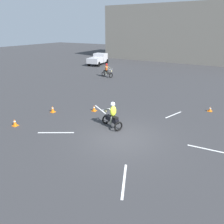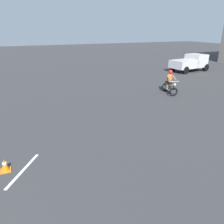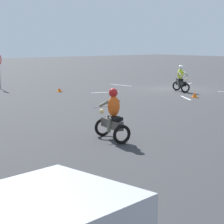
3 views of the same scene
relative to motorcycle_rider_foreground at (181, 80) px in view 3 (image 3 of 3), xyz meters
name	(u,v)px [view 3 (image 3 of 3)]	position (x,y,z in m)	size (l,w,h in m)	color
ground_plane	(177,89)	(1.11, -0.90, -0.73)	(120.00, 120.00, 0.00)	#333335
motorcycle_rider_foreground	(181,80)	(0.00, 0.00, 0.00)	(1.53, 1.15, 1.66)	black
motorcycle_rider_background	(113,118)	(-7.86, 12.23, 0.00)	(1.56, 0.92, 1.66)	black
traffic_cone_near_left	(195,94)	(-2.56, 1.75, -0.52)	(0.32, 0.32, 0.42)	orange
traffic_cone_near_right	(59,89)	(4.80, 5.95, -0.57)	(0.32, 0.32, 0.33)	orange
lane_stripe_e	(121,85)	(5.53, 0.19, -0.72)	(0.10, 2.10, 0.01)	silver
lane_stripe_n	(105,92)	(2.69, 3.95, -0.72)	(0.10, 1.83, 0.01)	silver
lane_stripe_nw	(186,98)	(-2.36, 2.27, -0.72)	(0.10, 1.92, 0.01)	silver
lane_stripe_se	(187,84)	(2.91, -4.08, -0.72)	(0.10, 2.17, 0.01)	silver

